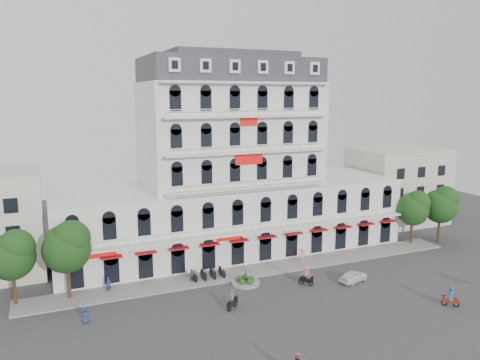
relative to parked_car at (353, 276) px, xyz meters
name	(u,v)px	position (x,y,z in m)	size (l,w,h in m)	color
ground	(297,301)	(-8.28, -1.88, -0.64)	(120.00, 120.00, 0.00)	#38383A
sidewalk	(259,270)	(-8.28, 7.12, -0.56)	(53.00, 4.00, 0.16)	gray
main_building	(230,176)	(-8.28, 16.11, 9.33)	(45.00, 15.00, 25.80)	silver
flank_building_east	(397,186)	(21.72, 18.12, 5.36)	(14.00, 10.00, 12.00)	beige
traffic_island	(246,282)	(-11.28, 4.12, -0.38)	(3.20, 3.20, 1.60)	gray
parked_scooter_row	(208,279)	(-14.63, 6.92, -0.64)	(4.40, 1.80, 1.10)	black
tree_west_outer	(12,253)	(-34.23, 8.10, 4.71)	(4.50, 4.48, 7.76)	#382314
tree_west_inner	(67,245)	(-29.23, 7.60, 5.05)	(4.76, 4.76, 8.25)	#382314
tree_east_inner	(413,207)	(15.77, 8.10, 4.58)	(4.40, 4.37, 7.57)	#382314
tree_east_outer	(441,204)	(19.77, 7.10, 4.91)	(4.65, 4.65, 8.05)	#382314
parked_car	(353,276)	(0.00, 0.00, 0.00)	(1.50, 3.73, 1.27)	white
rider_west	(232,301)	(-14.93, -1.00, 0.21)	(1.46, 1.15, 1.96)	black
rider_east	(451,296)	(5.00, -8.82, 0.38)	(1.41, 1.20, 2.07)	maroon
rider_center	(306,275)	(-5.33, 1.25, 0.52)	(1.32, 1.30, 2.19)	black
pedestrian_left	(85,315)	(-28.28, 1.55, 0.11)	(0.73, 0.47, 1.49)	navy
pedestrian_mid	(192,276)	(-16.61, 6.77, 0.16)	(0.94, 0.39, 1.60)	slate
pedestrian_right	(302,255)	(-2.11, 7.62, 0.25)	(1.14, 0.65, 1.76)	pink
pedestrian_far	(109,285)	(-25.41, 7.62, 0.22)	(0.62, 0.41, 1.70)	navy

